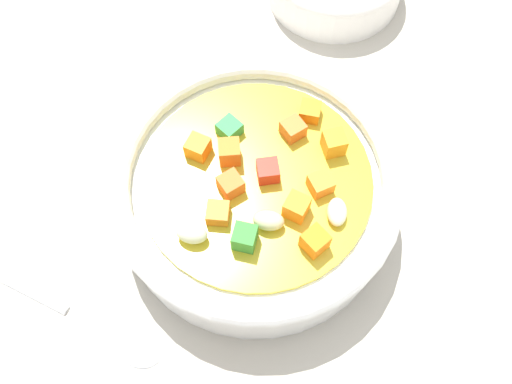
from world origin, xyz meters
TOP-DOWN VIEW (x-y plane):
  - ground_plane at (0.00, 0.00)cm, footprint 140.00×140.00cm
  - soup_bowl_main at (0.01, 0.02)cm, footprint 20.48×20.48cm
  - spoon at (13.22, -7.03)cm, footprint 2.61×18.72cm

SIDE VIEW (x-z plane):
  - ground_plane at x=0.00cm, z-range -2.00..0.00cm
  - spoon at x=13.22cm, z-range -0.04..0.85cm
  - soup_bowl_main at x=0.01cm, z-range -0.17..6.28cm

